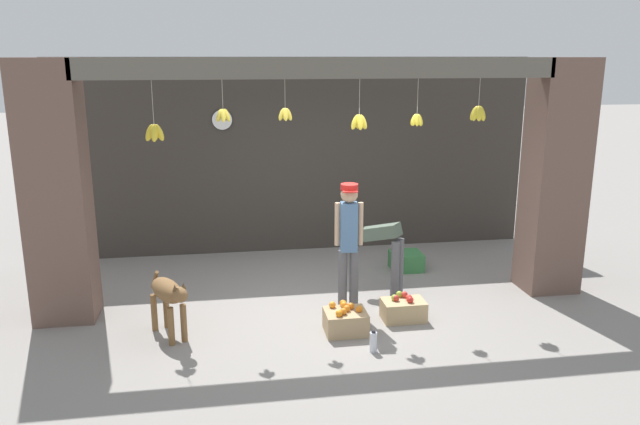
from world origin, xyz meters
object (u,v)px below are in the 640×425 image
water_bottle (373,342)px  fruit_crate_apples (403,309)px  fruit_crate_oranges (345,321)px  shopkeeper (349,238)px  produce_box_green (406,261)px  dog (169,295)px  wall_clock (222,120)px  worker_stooping (384,246)px

water_bottle → fruit_crate_apples: bearing=53.7°
fruit_crate_oranges → water_bottle: size_ratio=1.94×
shopkeeper → produce_box_green: (1.17, 1.42, -0.82)m
fruit_crate_apples → water_bottle: (-0.56, -0.76, -0.02)m
shopkeeper → fruit_crate_oranges: (-0.14, -0.56, -0.81)m
dog → produce_box_green: dog is taller
shopkeeper → water_bottle: bearing=98.9°
produce_box_green → water_bottle: (-1.12, -2.51, -0.02)m
fruit_crate_apples → water_bottle: bearing=-126.3°
water_bottle → wall_clock: (-1.50, 3.73, 2.02)m
fruit_crate_apples → worker_stooping: bearing=91.1°
worker_stooping → water_bottle: worker_stooping is taller
fruit_crate_oranges → produce_box_green: size_ratio=1.06×
dog → shopkeeper: (2.12, 0.37, 0.45)m
worker_stooping → wall_clock: (-2.04, 2.07, 1.48)m
shopkeeper → fruit_crate_apples: (0.61, -0.33, -0.82)m
water_bottle → dog: bearing=161.8°
fruit_crate_oranges → wall_clock: wall_clock is taller
dog → shopkeeper: bearing=72.3°
worker_stooping → produce_box_green: worker_stooping is taller
fruit_crate_oranges → fruit_crate_apples: fruit_crate_oranges is taller
dog → wall_clock: 3.50m
produce_box_green → wall_clock: 3.52m
produce_box_green → water_bottle: size_ratio=1.82×
shopkeeper → produce_box_green: bearing=-123.6°
wall_clock → fruit_crate_apples: bearing=-55.4°
shopkeeper → fruit_crate_apples: size_ratio=3.20×
worker_stooping → water_bottle: (-0.54, -1.66, -0.54)m
dog → water_bottle: size_ratio=3.44×
worker_stooping → dog: bearing=149.6°
dog → water_bottle: bearing=44.1°
shopkeeper → water_bottle: 1.37m
fruit_crate_apples → fruit_crate_oranges: bearing=-162.9°
fruit_crate_apples → water_bottle: 0.94m
worker_stooping → fruit_crate_apples: size_ratio=1.96×
dog → worker_stooping: bearing=81.5°
fruit_crate_apples → produce_box_green: (0.56, 1.75, -0.00)m
produce_box_green → water_bottle: produce_box_green is taller
dog → worker_stooping: 2.88m
worker_stooping → produce_box_green: 1.15m
shopkeeper → fruit_crate_apples: 1.07m
shopkeeper → wall_clock: bearing=-55.3°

